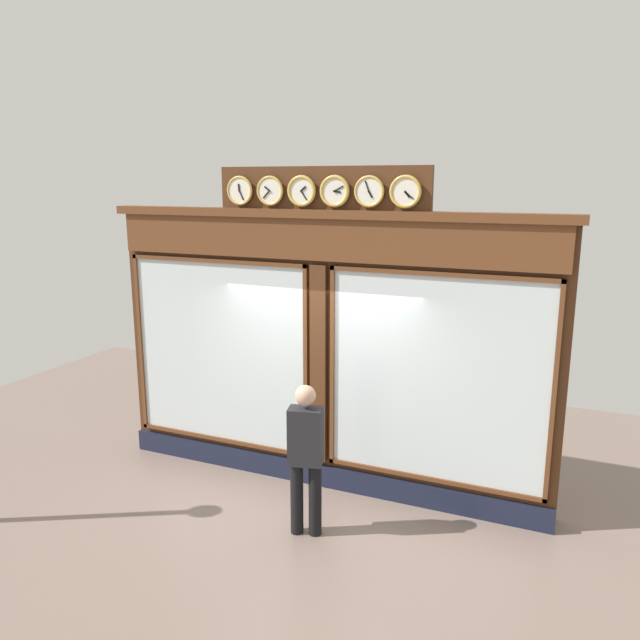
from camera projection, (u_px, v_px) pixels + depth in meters
The scene contains 3 objects.
ground_plane at pixel (191, 627), 5.30m from camera, with size 14.00×14.00×0.00m, color #7A665B.
shop_facade at pixel (324, 349), 7.54m from camera, with size 5.69×0.42×3.92m.
pedestrian at pixel (306, 454), 6.53m from camera, with size 0.40×0.30×1.69m.
Camera 1 is at (-2.83, 6.58, 3.75)m, focal length 34.65 mm.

